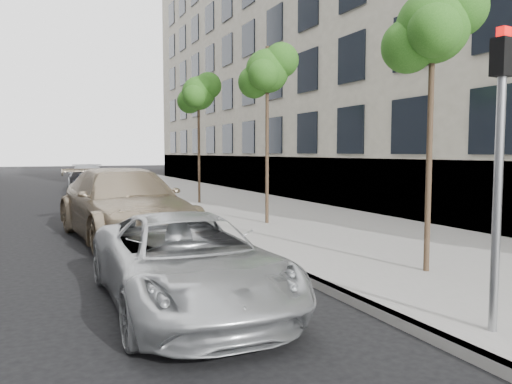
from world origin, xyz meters
TOP-DOWN VIEW (x-y plane):
  - ground at (0.00, 0.00)m, footprint 160.00×160.00m
  - sidewalk at (4.30, 24.00)m, footprint 6.40×72.00m
  - curb at (1.18, 24.00)m, footprint 0.15×72.00m
  - tree_near at (3.23, 1.50)m, footprint 1.60×1.40m
  - tree_mid at (3.23, 8.00)m, footprint 1.62×1.42m
  - tree_far at (3.23, 14.50)m, footprint 1.70×1.50m
  - signal_pole at (1.79, -1.09)m, footprint 0.26×0.21m
  - minivan at (-1.07, 1.69)m, footprint 2.23×4.74m
  - suv at (-0.93, 7.73)m, footprint 3.09×6.38m
  - sedan_blue at (-0.81, 13.73)m, footprint 2.12×4.73m
  - sedan_black at (-0.38, 19.25)m, footprint 2.06×4.40m
  - sedan_rear at (-0.10, 25.67)m, footprint 2.53×5.33m

SIDE VIEW (x-z plane):
  - ground at x=0.00m, z-range 0.00..0.00m
  - sidewalk at x=4.30m, z-range 0.00..0.14m
  - curb at x=1.18m, z-range 0.00..0.14m
  - minivan at x=-1.07m, z-range 0.00..1.31m
  - sedan_black at x=-0.38m, z-range 0.00..1.40m
  - sedan_rear at x=-0.10m, z-range 0.00..1.50m
  - sedan_blue at x=-0.81m, z-range 0.00..1.58m
  - suv at x=-0.93m, z-range 0.00..1.79m
  - signal_pole at x=1.79m, z-range 0.55..4.00m
  - tree_near at x=3.23m, z-range 1.82..6.79m
  - tree_mid at x=3.23m, z-range 1.92..7.11m
  - tree_far at x=3.23m, z-range 1.94..7.23m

